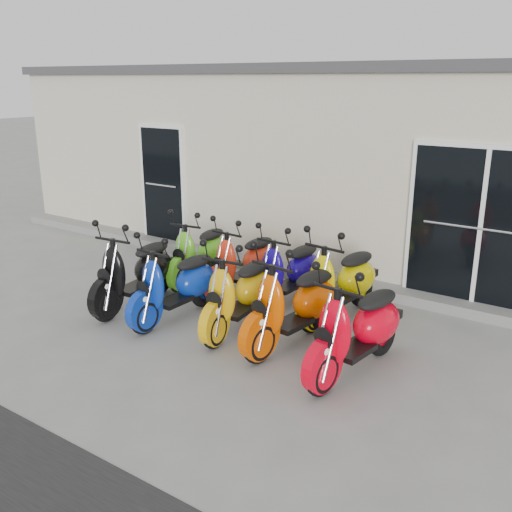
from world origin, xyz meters
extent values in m
plane|color=gray|center=(0.00, 0.00, 0.00)|extent=(80.00, 80.00, 0.00)
cube|color=beige|center=(0.00, 5.20, 1.60)|extent=(14.00, 6.00, 3.20)
cube|color=#3F3F42|center=(0.00, 5.20, 3.28)|extent=(14.20, 6.20, 0.16)
cube|color=gray|center=(0.00, 2.02, 0.07)|extent=(14.00, 0.40, 0.15)
cube|color=black|center=(-3.20, 2.17, 1.26)|extent=(1.07, 0.08, 2.22)
cube|color=black|center=(2.60, 2.17, 1.26)|extent=(2.02, 0.08, 2.22)
camera|label=1|loc=(4.28, -5.68, 3.12)|focal=40.00mm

